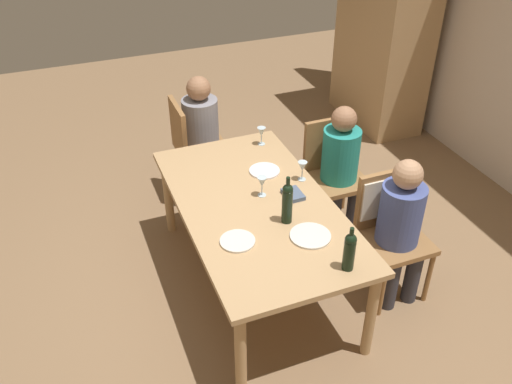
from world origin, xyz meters
The scene contains 18 objects.
ground_plane centered at (0.00, 0.00, 0.00)m, with size 10.00×10.00×0.00m, color #846647.
armoire_cabinet centered at (-2.03, 2.25, 1.10)m, with size 1.18×0.62×2.18m.
dining_table centered at (0.00, 0.00, 0.66)m, with size 1.86×1.01×0.73m.
chair_far_right centered at (0.30, 0.88, 0.59)m, with size 0.46×0.44×0.92m.
chair_left_end centered at (-1.31, -0.09, 0.53)m, with size 0.44×0.44×0.92m.
chair_far_left centered at (-0.51, 0.88, 0.53)m, with size 0.44×0.44×0.92m.
person_woman_host centered at (0.45, 0.88, 0.65)m, with size 0.34×0.30×1.12m.
person_man_bearded centered at (-1.31, 0.03, 0.66)m, with size 0.31×0.36×1.14m.
person_man_guest centered at (-0.39, 0.88, 0.65)m, with size 0.34×0.30×1.11m.
wine_bottle_tall_green centered at (0.79, 0.26, 0.87)m, with size 0.07×0.07×0.30m.
wine_bottle_dark_red centered at (0.25, 0.12, 0.89)m, with size 0.07×0.07×0.34m.
wine_glass_near_left centered at (-0.75, 0.34, 0.84)m, with size 0.07×0.07×0.15m.
wine_glass_centre centered at (-0.16, 0.42, 0.84)m, with size 0.07×0.07×0.15m.
wine_glass_near_right centered at (-0.08, 0.08, 0.84)m, with size 0.07×0.07×0.15m.
dinner_plate_host centered at (0.33, -0.25, 0.74)m, with size 0.22×0.22×0.01m, color silver.
dinner_plate_guest_left centered at (-0.36, 0.21, 0.74)m, with size 0.23×0.23×0.01m, color white.
dinner_plate_guest_right centered at (0.45, 0.19, 0.74)m, with size 0.26×0.26×0.01m, color silver.
folded_napkin centered at (0.01, 0.27, 0.75)m, with size 0.16×0.12×0.03m, color #4C5B75.
Camera 1 is at (2.82, -1.11, 2.93)m, focal length 38.63 mm.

